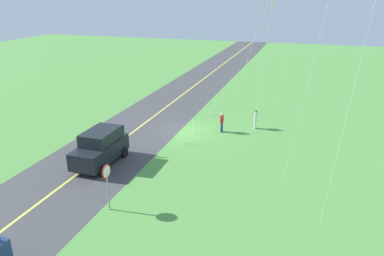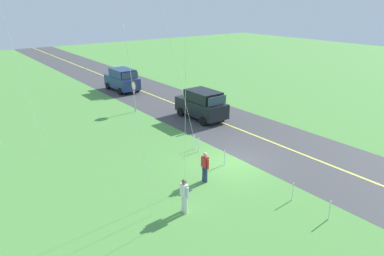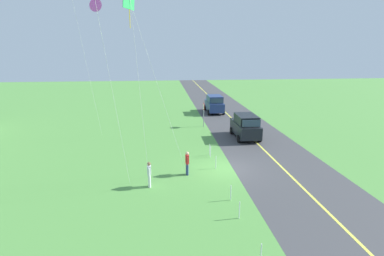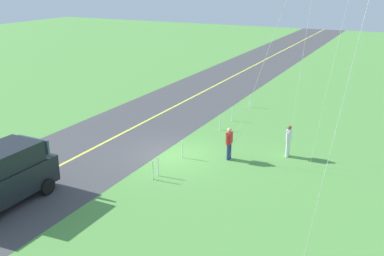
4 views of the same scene
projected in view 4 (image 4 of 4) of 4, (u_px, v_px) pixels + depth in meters
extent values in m
cube|color=#549342|center=(171.00, 156.00, 21.98)|extent=(120.00, 120.00, 0.10)
cube|color=#424244|center=(106.00, 142.00, 23.65)|extent=(120.00, 7.00, 0.00)
cube|color=#E5E04C|center=(106.00, 142.00, 23.65)|extent=(120.00, 0.16, 0.00)
cube|color=black|center=(0.00, 183.00, 16.89)|extent=(4.40, 1.90, 1.10)
cube|color=black|center=(2.00, 158.00, 16.79)|extent=(2.73, 1.75, 0.80)
cube|color=#334756|center=(34.00, 145.00, 18.16)|extent=(0.10, 1.62, 0.60)
cylinder|color=black|center=(47.00, 186.00, 17.87)|extent=(0.68, 0.22, 0.68)
cylinder|color=black|center=(13.00, 177.00, 18.68)|extent=(0.68, 0.22, 0.68)
cylinder|color=silver|center=(288.00, 148.00, 21.72)|extent=(0.16, 0.16, 0.82)
cylinder|color=silver|center=(287.00, 149.00, 21.57)|extent=(0.16, 0.16, 0.82)
cube|color=silver|center=(289.00, 135.00, 21.42)|extent=(0.36, 0.22, 0.56)
cylinder|color=silver|center=(290.00, 135.00, 21.64)|extent=(0.10, 0.10, 0.52)
cylinder|color=silver|center=(287.00, 138.00, 21.23)|extent=(0.10, 0.10, 0.52)
sphere|color=brown|center=(289.00, 128.00, 21.29)|extent=(0.22, 0.22, 0.22)
cylinder|color=navy|center=(230.00, 151.00, 21.38)|extent=(0.16, 0.16, 0.82)
cylinder|color=navy|center=(228.00, 152.00, 21.22)|extent=(0.16, 0.16, 0.82)
cube|color=red|center=(229.00, 138.00, 21.08)|extent=(0.36, 0.22, 0.56)
cylinder|color=red|center=(231.00, 137.00, 21.30)|extent=(0.10, 0.10, 0.52)
cylinder|color=red|center=(227.00, 140.00, 20.89)|extent=(0.10, 0.10, 0.52)
sphere|color=#D8AD84|center=(230.00, 130.00, 20.95)|extent=(0.22, 0.22, 0.22)
cylinder|color=silver|center=(306.00, 37.00, 20.27)|extent=(1.14, 0.62, 11.47)
cylinder|color=silver|center=(269.00, 48.00, 19.19)|extent=(0.50, 3.26, 10.90)
cylinder|color=silver|center=(342.00, 105.00, 9.23)|extent=(0.39, 1.52, 11.66)
cylinder|color=silver|center=(251.00, 101.00, 29.85)|extent=(0.05, 0.05, 0.90)
cylinder|color=silver|center=(233.00, 114.00, 27.00)|extent=(0.05, 0.05, 0.90)
cylinder|color=silver|center=(220.00, 122.00, 25.40)|extent=(0.05, 0.05, 0.90)
cylinder|color=silver|center=(183.00, 149.00, 21.45)|extent=(0.05, 0.05, 0.90)
cylinder|color=silver|center=(158.00, 166.00, 19.49)|extent=(0.05, 0.05, 0.90)
cylinder|color=silver|center=(153.00, 170.00, 19.12)|extent=(0.05, 0.05, 0.90)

